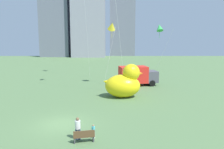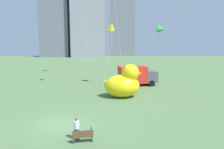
{
  "view_description": "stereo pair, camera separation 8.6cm",
  "coord_description": "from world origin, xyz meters",
  "px_view_note": "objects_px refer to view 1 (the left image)",
  "views": [
    {
      "loc": [
        4.18,
        -19.17,
        7.25
      ],
      "look_at": [
        4.29,
        2.79,
        3.75
      ],
      "focal_mm": 38.65,
      "sensor_mm": 36.0,
      "label": 1
    },
    {
      "loc": [
        4.27,
        -19.17,
        7.25
      ],
      "look_at": [
        4.29,
        2.79,
        3.75
      ],
      "focal_mm": 38.65,
      "sensor_mm": 36.0,
      "label": 2
    }
  ],
  "objects_px": {
    "giant_inflatable_duck": "(123,83)",
    "kite_yellow": "(111,26)",
    "park_bench": "(83,136)",
    "person_adult": "(77,127)",
    "kite_green": "(158,28)",
    "person_child": "(92,131)",
    "box_truck": "(136,76)"
  },
  "relations": [
    {
      "from": "giant_inflatable_duck",
      "to": "kite_yellow",
      "type": "distance_m",
      "value": 9.84
    },
    {
      "from": "kite_yellow",
      "to": "kite_green",
      "type": "relative_size",
      "value": 1.01
    },
    {
      "from": "park_bench",
      "to": "kite_green",
      "type": "height_order",
      "value": "kite_green"
    },
    {
      "from": "person_child",
      "to": "box_truck",
      "type": "relative_size",
      "value": 0.17
    },
    {
      "from": "kite_green",
      "to": "person_child",
      "type": "bearing_deg",
      "value": -111.16
    },
    {
      "from": "box_truck",
      "to": "giant_inflatable_duck",
      "type": "bearing_deg",
      "value": -108.35
    },
    {
      "from": "giant_inflatable_duck",
      "to": "box_truck",
      "type": "distance_m",
      "value": 7.31
    },
    {
      "from": "person_adult",
      "to": "giant_inflatable_duck",
      "type": "relative_size",
      "value": 0.33
    },
    {
      "from": "person_adult",
      "to": "box_truck",
      "type": "distance_m",
      "value": 19.93
    },
    {
      "from": "person_adult",
      "to": "person_child",
      "type": "distance_m",
      "value": 1.16
    },
    {
      "from": "park_bench",
      "to": "kite_green",
      "type": "relative_size",
      "value": 0.16
    },
    {
      "from": "giant_inflatable_duck",
      "to": "kite_green",
      "type": "xyz_separation_m",
      "value": [
        6.34,
        11.8,
        6.91
      ]
    },
    {
      "from": "giant_inflatable_duck",
      "to": "kite_yellow",
      "type": "bearing_deg",
      "value": 102.12
    },
    {
      "from": "park_bench",
      "to": "giant_inflatable_duck",
      "type": "xyz_separation_m",
      "value": [
        3.37,
        12.52,
        1.24
      ]
    },
    {
      "from": "box_truck",
      "to": "kite_yellow",
      "type": "height_order",
      "value": "kite_yellow"
    },
    {
      "from": "park_bench",
      "to": "person_child",
      "type": "distance_m",
      "value": 0.96
    },
    {
      "from": "park_bench",
      "to": "person_adult",
      "type": "xyz_separation_m",
      "value": [
        -0.49,
        0.51,
        0.43
      ]
    },
    {
      "from": "giant_inflatable_duck",
      "to": "kite_yellow",
      "type": "height_order",
      "value": "kite_yellow"
    },
    {
      "from": "person_child",
      "to": "kite_green",
      "type": "xyz_separation_m",
      "value": [
        9.12,
        23.56,
        8.07
      ]
    },
    {
      "from": "person_adult",
      "to": "kite_green",
      "type": "xyz_separation_m",
      "value": [
        10.2,
        23.81,
        7.73
      ]
    },
    {
      "from": "box_truck",
      "to": "kite_yellow",
      "type": "bearing_deg",
      "value": -177.99
    },
    {
      "from": "park_bench",
      "to": "person_adult",
      "type": "height_order",
      "value": "person_adult"
    },
    {
      "from": "kite_green",
      "to": "giant_inflatable_duck",
      "type": "bearing_deg",
      "value": -118.25
    },
    {
      "from": "person_adult",
      "to": "kite_green",
      "type": "bearing_deg",
      "value": 66.81
    },
    {
      "from": "box_truck",
      "to": "kite_yellow",
      "type": "relative_size",
      "value": 0.63
    },
    {
      "from": "person_child",
      "to": "giant_inflatable_duck",
      "type": "xyz_separation_m",
      "value": [
        2.78,
        11.77,
        1.16
      ]
    },
    {
      "from": "park_bench",
      "to": "kite_green",
      "type": "distance_m",
      "value": 27.42
    },
    {
      "from": "giant_inflatable_duck",
      "to": "kite_green",
      "type": "relative_size",
      "value": 0.52
    },
    {
      "from": "kite_green",
      "to": "park_bench",
      "type": "bearing_deg",
      "value": -111.76
    },
    {
      "from": "person_adult",
      "to": "kite_green",
      "type": "relative_size",
      "value": 0.17
    },
    {
      "from": "kite_yellow",
      "to": "box_truck",
      "type": "bearing_deg",
      "value": 2.01
    },
    {
      "from": "giant_inflatable_duck",
      "to": "kite_green",
      "type": "height_order",
      "value": "kite_green"
    }
  ]
}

